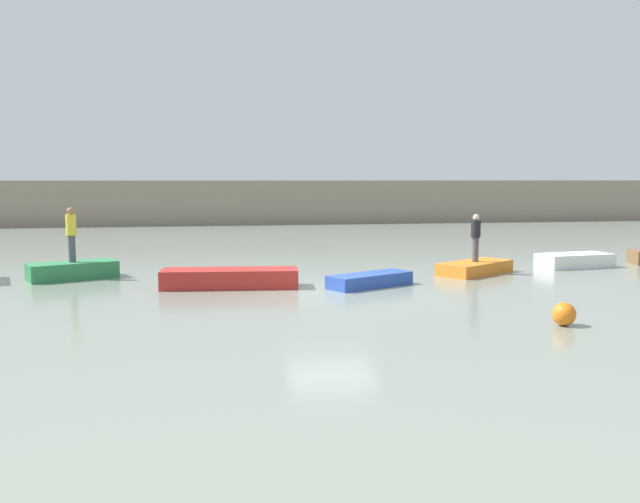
{
  "coord_description": "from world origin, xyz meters",
  "views": [
    {
      "loc": [
        -3.49,
        -18.08,
        3.16
      ],
      "look_at": [
        0.16,
        2.85,
        0.84
      ],
      "focal_mm": 37.17,
      "sensor_mm": 36.0,
      "label": 1
    }
  ],
  "objects_px": {
    "rowboat_blue": "(370,280)",
    "rowboat_white": "(575,260)",
    "rowboat_orange": "(475,268)",
    "mooring_buoy": "(564,314)",
    "rowboat_green": "(73,271)",
    "person_yellow_shirt": "(71,232)",
    "person_dark_shirt": "(476,235)",
    "rowboat_red": "(230,278)"
  },
  "relations": [
    {
      "from": "rowboat_orange",
      "to": "mooring_buoy",
      "type": "height_order",
      "value": "mooring_buoy"
    },
    {
      "from": "rowboat_white",
      "to": "person_yellow_shirt",
      "type": "xyz_separation_m",
      "value": [
        -17.34,
        0.11,
        1.26
      ]
    },
    {
      "from": "rowboat_orange",
      "to": "rowboat_white",
      "type": "height_order",
      "value": "rowboat_white"
    },
    {
      "from": "rowboat_red",
      "to": "rowboat_orange",
      "type": "xyz_separation_m",
      "value": [
        8.23,
        1.47,
        -0.07
      ]
    },
    {
      "from": "rowboat_red",
      "to": "rowboat_blue",
      "type": "xyz_separation_m",
      "value": [
        4.09,
        -0.54,
        -0.08
      ]
    },
    {
      "from": "person_dark_shirt",
      "to": "person_yellow_shirt",
      "type": "xyz_separation_m",
      "value": [
        -13.1,
        1.08,
        0.21
      ]
    },
    {
      "from": "person_dark_shirt",
      "to": "rowboat_orange",
      "type": "bearing_deg",
      "value": 0.0
    },
    {
      "from": "mooring_buoy",
      "to": "rowboat_red",
      "type": "bearing_deg",
      "value": 137.35
    },
    {
      "from": "rowboat_green",
      "to": "mooring_buoy",
      "type": "xyz_separation_m",
      "value": [
        11.81,
        -8.94,
        -0.02
      ]
    },
    {
      "from": "rowboat_orange",
      "to": "person_dark_shirt",
      "type": "distance_m",
      "value": 1.09
    },
    {
      "from": "rowboat_green",
      "to": "rowboat_white",
      "type": "height_order",
      "value": "rowboat_green"
    },
    {
      "from": "person_yellow_shirt",
      "to": "rowboat_green",
      "type": "bearing_deg",
      "value": 0.0
    },
    {
      "from": "rowboat_blue",
      "to": "rowboat_white",
      "type": "relative_size",
      "value": 1.01
    },
    {
      "from": "rowboat_orange",
      "to": "mooring_buoy",
      "type": "bearing_deg",
      "value": -133.37
    },
    {
      "from": "rowboat_green",
      "to": "mooring_buoy",
      "type": "bearing_deg",
      "value": -60.79
    },
    {
      "from": "rowboat_blue",
      "to": "person_yellow_shirt",
      "type": "bearing_deg",
      "value": 133.4
    },
    {
      "from": "rowboat_red",
      "to": "rowboat_blue",
      "type": "height_order",
      "value": "rowboat_red"
    },
    {
      "from": "person_yellow_shirt",
      "to": "person_dark_shirt",
      "type": "bearing_deg",
      "value": -4.71
    },
    {
      "from": "person_dark_shirt",
      "to": "mooring_buoy",
      "type": "bearing_deg",
      "value": -99.31
    },
    {
      "from": "rowboat_orange",
      "to": "person_yellow_shirt",
      "type": "xyz_separation_m",
      "value": [
        -13.1,
        1.08,
        1.3
      ]
    },
    {
      "from": "rowboat_orange",
      "to": "mooring_buoy",
      "type": "distance_m",
      "value": 7.96
    },
    {
      "from": "rowboat_red",
      "to": "person_yellow_shirt",
      "type": "height_order",
      "value": "person_yellow_shirt"
    },
    {
      "from": "rowboat_red",
      "to": "person_dark_shirt",
      "type": "height_order",
      "value": "person_dark_shirt"
    },
    {
      "from": "rowboat_blue",
      "to": "rowboat_white",
      "type": "bearing_deg",
      "value": -8.04
    },
    {
      "from": "rowboat_blue",
      "to": "person_dark_shirt",
      "type": "relative_size",
      "value": 1.67
    },
    {
      "from": "rowboat_green",
      "to": "rowboat_white",
      "type": "distance_m",
      "value": 17.34
    },
    {
      "from": "person_dark_shirt",
      "to": "rowboat_white",
      "type": "bearing_deg",
      "value": 12.92
    },
    {
      "from": "rowboat_white",
      "to": "person_dark_shirt",
      "type": "bearing_deg",
      "value": -175.0
    },
    {
      "from": "person_dark_shirt",
      "to": "mooring_buoy",
      "type": "relative_size",
      "value": 3.15
    },
    {
      "from": "rowboat_red",
      "to": "rowboat_orange",
      "type": "bearing_deg",
      "value": 15.44
    },
    {
      "from": "rowboat_green",
      "to": "person_yellow_shirt",
      "type": "bearing_deg",
      "value": 0.0
    },
    {
      "from": "rowboat_white",
      "to": "person_yellow_shirt",
      "type": "height_order",
      "value": "person_yellow_shirt"
    },
    {
      "from": "rowboat_green",
      "to": "person_yellow_shirt",
      "type": "height_order",
      "value": "person_yellow_shirt"
    },
    {
      "from": "person_yellow_shirt",
      "to": "mooring_buoy",
      "type": "bearing_deg",
      "value": -37.11
    },
    {
      "from": "rowboat_white",
      "to": "person_yellow_shirt",
      "type": "relative_size",
      "value": 1.52
    },
    {
      "from": "rowboat_orange",
      "to": "rowboat_white",
      "type": "relative_size",
      "value": 1.08
    },
    {
      "from": "rowboat_red",
      "to": "rowboat_white",
      "type": "bearing_deg",
      "value": 16.4
    },
    {
      "from": "rowboat_blue",
      "to": "rowboat_orange",
      "type": "xyz_separation_m",
      "value": [
        4.14,
        2.01,
        0.01
      ]
    },
    {
      "from": "rowboat_orange",
      "to": "rowboat_red",
      "type": "bearing_deg",
      "value": 156.06
    },
    {
      "from": "rowboat_green",
      "to": "person_dark_shirt",
      "type": "bearing_deg",
      "value": -28.39
    },
    {
      "from": "rowboat_red",
      "to": "rowboat_white",
      "type": "relative_size",
      "value": 1.5
    },
    {
      "from": "rowboat_white",
      "to": "mooring_buoy",
      "type": "distance_m",
      "value": 10.42
    }
  ]
}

